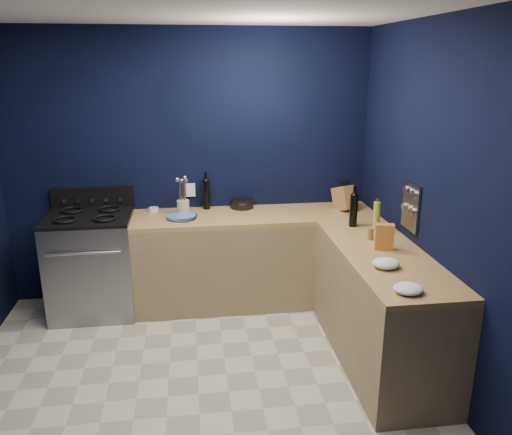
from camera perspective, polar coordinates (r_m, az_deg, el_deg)
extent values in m
cube|color=beige|center=(3.89, -6.46, -19.22)|extent=(3.50, 3.50, 0.02)
cube|color=silver|center=(3.15, -8.18, 22.86)|extent=(3.50, 3.50, 0.02)
cube|color=black|center=(4.99, -7.47, 5.61)|extent=(3.50, 0.02, 2.60)
cube|color=black|center=(3.73, 20.93, 0.63)|extent=(0.02, 3.50, 2.60)
cube|color=black|center=(1.69, -6.45, -18.72)|extent=(3.50, 0.02, 2.60)
cube|color=#8B7654|center=(4.97, -0.09, -4.79)|extent=(2.30, 0.63, 0.86)
cube|color=brown|center=(4.82, -0.09, 0.17)|extent=(2.30, 0.63, 0.04)
cube|color=#8B7654|center=(4.15, 13.76, -9.99)|extent=(0.63, 1.67, 0.86)
cube|color=brown|center=(3.97, 14.22, -4.18)|extent=(0.63, 1.67, 0.04)
cube|color=gray|center=(4.99, -17.82, -5.18)|extent=(0.76, 0.66, 0.92)
cube|color=black|center=(4.71, -18.45, -6.73)|extent=(0.59, 0.02, 0.42)
cube|color=black|center=(4.84, -18.33, 0.04)|extent=(0.76, 0.66, 0.03)
cube|color=black|center=(5.10, -17.86, 2.15)|extent=(0.76, 0.06, 0.20)
cube|color=gray|center=(4.22, 17.00, 1.17)|extent=(0.02, 0.28, 0.38)
cube|color=white|center=(5.02, -7.37, 3.10)|extent=(0.09, 0.02, 0.13)
cylinder|color=#366592|center=(4.72, -8.37, 0.09)|extent=(0.32, 0.32, 0.03)
cylinder|color=white|center=(4.99, -11.42, 0.90)|extent=(0.10, 0.10, 0.04)
cylinder|color=beige|center=(4.81, -8.18, 1.10)|extent=(0.14, 0.14, 0.14)
cylinder|color=black|center=(4.97, -5.61, 2.56)|extent=(0.07, 0.07, 0.29)
cylinder|color=black|center=(5.01, -1.58, 1.57)|extent=(0.29, 0.29, 0.09)
cube|color=brown|center=(5.00, 9.84, 2.15)|extent=(0.21, 0.30, 0.28)
cylinder|color=black|center=(4.50, 10.90, 0.76)|extent=(0.08, 0.08, 0.28)
cylinder|color=#97A42B|center=(4.42, 13.38, 0.11)|extent=(0.07, 0.07, 0.25)
cylinder|color=olive|center=(4.15, 13.77, -2.18)|extent=(0.05, 0.05, 0.10)
cylinder|color=olive|center=(4.22, 12.73, -1.82)|extent=(0.06, 0.06, 0.09)
cube|color=red|center=(4.00, 14.21, -2.12)|extent=(0.15, 0.10, 0.20)
ellipsoid|color=white|center=(3.68, 14.40, -5.01)|extent=(0.25, 0.23, 0.07)
ellipsoid|color=white|center=(3.34, 16.73, -7.66)|extent=(0.23, 0.22, 0.06)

